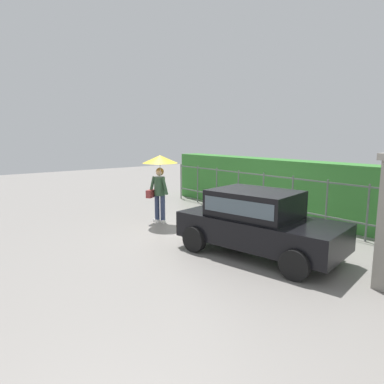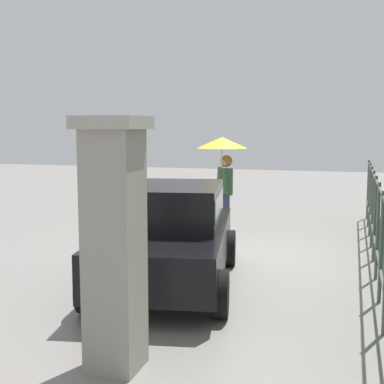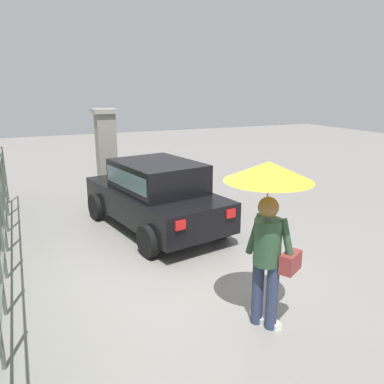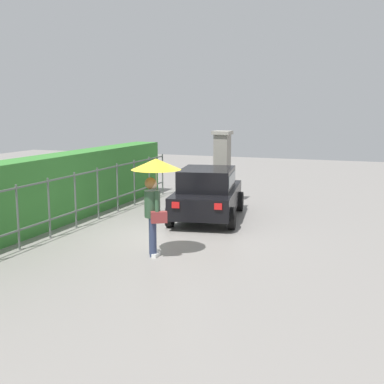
% 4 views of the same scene
% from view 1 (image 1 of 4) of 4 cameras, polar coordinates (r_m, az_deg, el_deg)
% --- Properties ---
extents(ground_plane, '(40.00, 40.00, 0.00)m').
position_cam_1_polar(ground_plane, '(9.78, 4.56, -6.86)').
color(ground_plane, gray).
extents(car, '(3.94, 2.39, 1.48)m').
position_cam_1_polar(car, '(8.08, 10.75, -4.54)').
color(car, black).
rests_on(car, ground).
extents(pedestrian, '(1.08, 1.08, 2.12)m').
position_cam_1_polar(pedestrian, '(10.73, -5.36, 3.51)').
color(pedestrian, '#2D3856').
rests_on(pedestrian, ground).
extents(fence_section, '(10.33, 0.05, 1.50)m').
position_cam_1_polar(fence_section, '(11.39, 13.84, -0.54)').
color(fence_section, '#59605B').
rests_on(fence_section, ground).
extents(hedge_row, '(11.28, 0.90, 1.90)m').
position_cam_1_polar(hedge_row, '(12.06, 16.39, 0.50)').
color(hedge_row, '#387F33').
rests_on(hedge_row, ground).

